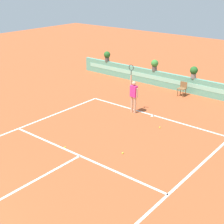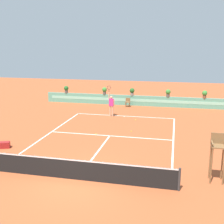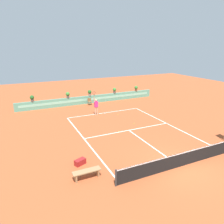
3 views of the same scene
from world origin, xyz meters
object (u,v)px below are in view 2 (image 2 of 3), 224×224
potted_plant_right (168,93)px  tennis_ball_mid_court (131,131)px  tennis_player (111,104)px  potted_plant_far_right (205,94)px  potted_plant_far_left (66,89)px  tennis_ball_near_baseline (135,120)px  tennis_ball_by_sideline (96,134)px  ball_kid_chair (128,102)px  gear_bag (4,145)px  potted_plant_left (104,90)px  umpire_chair (218,152)px  potted_plant_centre (132,91)px

potted_plant_right → tennis_ball_mid_court: bearing=-103.9°
tennis_player → potted_plant_far_right: bearing=31.7°
tennis_ball_mid_court → potted_plant_far_left: potted_plant_far_left is taller
tennis_ball_near_baseline → tennis_ball_by_sideline: size_ratio=1.00×
ball_kid_chair → tennis_ball_near_baseline: size_ratio=12.50×
gear_bag → potted_plant_far_right: bearing=47.9°
potted_plant_left → tennis_ball_near_baseline: bearing=-54.8°
gear_bag → potted_plant_right: bearing=56.7°
umpire_chair → tennis_ball_mid_court: umpire_chair is taller
tennis_player → tennis_ball_by_sideline: (0.12, -5.08, -1.02)m
potted_plant_far_right → gear_bag: bearing=-132.1°
ball_kid_chair → potted_plant_left: potted_plant_left is taller
potted_plant_far_right → potted_plant_left: (-9.65, 0.00, 0.00)m
gear_bag → tennis_ball_by_sideline: bearing=38.6°
tennis_ball_mid_court → potted_plant_far_right: (5.52, 8.76, 1.38)m
potted_plant_far_left → potted_plant_centre: 6.90m
umpire_chair → ball_kid_chair: 15.76m
tennis_ball_mid_court → tennis_ball_by_sideline: size_ratio=1.00×
ball_kid_chair → gear_bag: 13.80m
tennis_player → potted_plant_left: 5.18m
tennis_ball_by_sideline → potted_plant_left: size_ratio=0.09×
ball_kid_chair → potted_plant_far_left: 6.71m
potted_plant_right → ball_kid_chair: bearing=-169.0°
tennis_ball_by_sideline → potted_plant_far_left: size_ratio=0.09×
umpire_chair → potted_plant_far_right: umpire_chair is taller
potted_plant_centre → potted_plant_far_right: 6.84m
ball_kid_chair → potted_plant_centre: potted_plant_centre is taller
tennis_ball_near_baseline → potted_plant_far_left: potted_plant_far_left is taller
potted_plant_far_right → tennis_ball_near_baseline: bearing=-135.2°
tennis_ball_near_baseline → potted_plant_far_right: (5.67, 5.64, 1.38)m
potted_plant_right → tennis_player: bearing=-132.8°
tennis_ball_mid_court → tennis_ball_by_sideline: same height
gear_bag → potted_plant_right: 16.26m
potted_plant_far_right → potted_plant_left: bearing=180.0°
ball_kid_chair → potted_plant_right: size_ratio=1.17×
tennis_player → tennis_ball_mid_court: tennis_player is taller
ball_kid_chair → tennis_ball_by_sideline: size_ratio=12.50×
gear_bag → potted_plant_left: size_ratio=0.97×
umpire_chair → tennis_ball_by_sideline: bearing=143.1°
tennis_ball_near_baseline → potted_plant_centre: bearing=101.7°
umpire_chair → potted_plant_left: (-8.86, 15.13, 0.07)m
umpire_chair → potted_plant_far_left: bearing=130.6°
potted_plant_centre → potted_plant_left: bearing=180.0°
gear_bag → tennis_player: size_ratio=0.27×
potted_plant_centre → ball_kid_chair: bearing=-111.8°
tennis_ball_near_baseline → potted_plant_far_right: 8.12m
tennis_ball_mid_court → potted_plant_far_right: 10.45m
potted_plant_right → gear_bag: bearing=-123.3°
umpire_chair → potted_plant_far_left: (-12.96, 15.13, 0.07)m
tennis_ball_by_sideline → gear_bag: bearing=-141.4°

